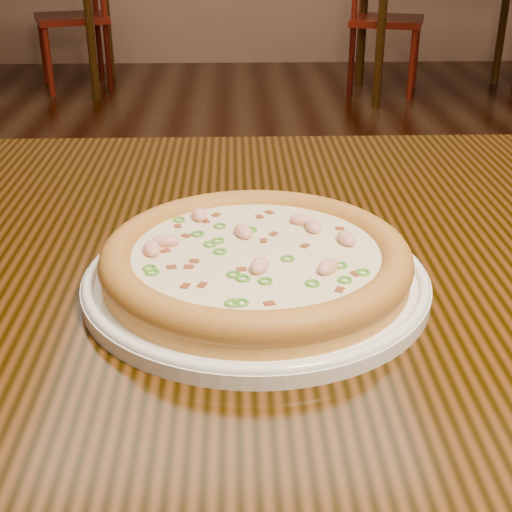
{
  "coord_description": "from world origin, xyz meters",
  "views": [
    {
      "loc": [
        0.07,
        -0.96,
        1.04
      ],
      "look_at": [
        0.08,
        -0.42,
        0.78
      ],
      "focal_mm": 50.0,
      "sensor_mm": 36.0,
      "label": 1
    }
  ],
  "objects_px": {
    "chair_b": "(80,16)",
    "plate": "(256,278)",
    "hero_table": "(376,349)",
    "pizza": "(256,259)",
    "chair_c": "(378,19)"
  },
  "relations": [
    {
      "from": "chair_b",
      "to": "plate",
      "type": "bearing_deg",
      "value": -76.81
    },
    {
      "from": "hero_table",
      "to": "chair_b",
      "type": "relative_size",
      "value": 1.26
    },
    {
      "from": "pizza",
      "to": "chair_c",
      "type": "xyz_separation_m",
      "value": [
        0.87,
        3.96,
        -0.34
      ]
    },
    {
      "from": "plate",
      "to": "chair_b",
      "type": "distance_m",
      "value": 4.26
    },
    {
      "from": "plate",
      "to": "chair_c",
      "type": "bearing_deg",
      "value": 77.67
    },
    {
      "from": "pizza",
      "to": "chair_c",
      "type": "distance_m",
      "value": 4.07
    },
    {
      "from": "pizza",
      "to": "chair_c",
      "type": "relative_size",
      "value": 0.28
    },
    {
      "from": "pizza",
      "to": "chair_b",
      "type": "height_order",
      "value": "chair_b"
    },
    {
      "from": "plate",
      "to": "pizza",
      "type": "distance_m",
      "value": 0.02
    },
    {
      "from": "hero_table",
      "to": "chair_c",
      "type": "bearing_deg",
      "value": 79.2
    },
    {
      "from": "chair_b",
      "to": "chair_c",
      "type": "relative_size",
      "value": 1.0
    },
    {
      "from": "plate",
      "to": "chair_c",
      "type": "relative_size",
      "value": 0.31
    },
    {
      "from": "hero_table",
      "to": "chair_c",
      "type": "height_order",
      "value": "chair_c"
    },
    {
      "from": "hero_table",
      "to": "plate",
      "type": "height_order",
      "value": "plate"
    },
    {
      "from": "pizza",
      "to": "chair_b",
      "type": "xyz_separation_m",
      "value": [
        -0.97,
        4.13,
        -0.34
      ]
    }
  ]
}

